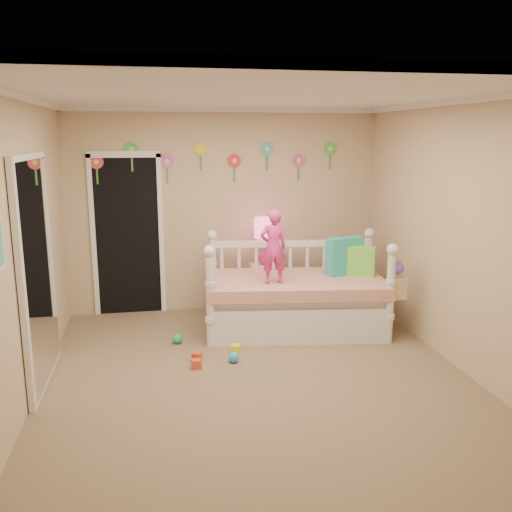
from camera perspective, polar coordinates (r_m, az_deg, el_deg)
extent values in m
cube|color=#7F684C|center=(5.35, 0.13, -12.47)|extent=(4.00, 4.50, 0.01)
cube|color=white|center=(4.87, 0.14, 16.51)|extent=(4.00, 4.50, 0.01)
cube|color=tan|center=(7.14, -3.23, 4.72)|extent=(4.00, 0.01, 2.60)
cube|color=tan|center=(4.99, -23.06, 0.41)|extent=(0.01, 4.50, 2.60)
cube|color=tan|center=(5.67, 20.44, 1.95)|extent=(0.01, 4.50, 2.60)
cube|color=#24B48F|center=(6.60, 9.20, 0.00)|extent=(0.47, 0.27, 0.45)
cube|color=#71DE43|center=(6.60, 10.66, -0.50)|extent=(0.39, 0.28, 0.35)
imported|color=#F13691|center=(6.09, 1.80, 0.94)|extent=(0.31, 0.21, 0.83)
cube|color=white|center=(7.13, 0.91, -3.35)|extent=(0.40, 0.32, 0.63)
sphere|color=#F3207E|center=(7.04, 0.92, -0.23)|extent=(0.17, 0.17, 0.17)
cylinder|color=#F3207E|center=(7.00, 0.93, 1.17)|extent=(0.03, 0.03, 0.35)
cylinder|color=#F94A86|center=(6.96, 0.94, 2.96)|extent=(0.28, 0.28, 0.26)
cube|color=black|center=(7.12, -13.22, 2.22)|extent=(0.90, 0.04, 2.07)
cube|color=white|center=(5.32, -21.75, -1.55)|extent=(0.07, 1.30, 2.10)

